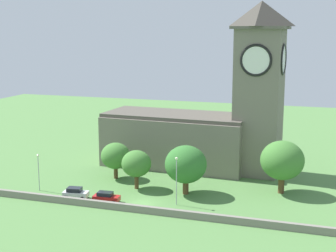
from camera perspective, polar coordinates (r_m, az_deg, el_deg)
The scene contains 11 objects.
ground_plane at distance 93.00m, azimuth 0.41°, elevation -5.95°, with size 200.00×200.00×0.00m, color #517F42.
church at distance 97.56m, azimuth 4.41°, elevation 0.58°, with size 36.10×13.89×32.40m.
quay_barrier at distance 75.94m, azimuth -4.01°, elevation -9.45°, with size 59.48×0.70×1.12m, color gray.
car_white at distance 82.76m, azimuth -10.64°, elevation -7.61°, with size 4.33×2.63×1.86m.
car_red at distance 80.30m, azimuth -7.16°, elevation -8.14°, with size 4.38×2.33×1.70m.
streetlamp_west_end at distance 87.19m, azimuth -14.73°, elevation -4.49°, with size 0.44×0.44×6.42m.
streetlamp_west_mid at distance 77.23m, azimuth 0.99°, elevation -5.52°, with size 0.44×0.44×7.77m.
tree_riverside_east at distance 91.80m, azimuth -6.08°, elevation -3.45°, with size 5.40×5.40×6.76m.
tree_riverside_west at distance 85.53m, azimuth -3.67°, elevation -4.37°, with size 5.14×5.14×6.80m.
tree_by_tower at distance 84.90m, azimuth 13.05°, elevation -3.89°, with size 7.31×7.31×9.01m.
tree_churchyard at distance 82.47m, azimuth 2.07°, elevation -4.46°, with size 7.02×7.02×8.30m.
Camera 1 is at (27.12, -69.82, 26.85)m, focal length 52.82 mm.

